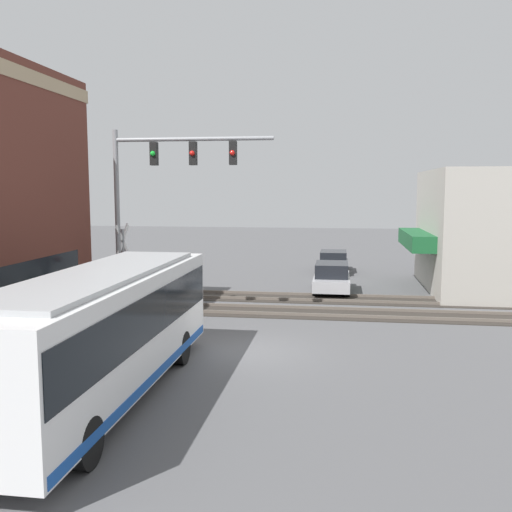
% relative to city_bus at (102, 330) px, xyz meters
% --- Properties ---
extents(ground_plane, '(120.00, 120.00, 0.00)m').
position_rel_city_bus_xyz_m(ground_plane, '(4.75, -2.80, -1.77)').
color(ground_plane, '#565659').
extents(shop_building, '(9.25, 9.39, 6.20)m').
position_rel_city_bus_xyz_m(shop_building, '(17.66, -14.36, 1.32)').
color(shop_building, '#B2ADA3').
rests_on(shop_building, ground).
extents(city_bus, '(10.50, 2.59, 3.21)m').
position_rel_city_bus_xyz_m(city_bus, '(0.00, 0.00, 0.00)').
color(city_bus, white).
rests_on(city_bus, ground).
extents(traffic_signal_gantry, '(0.42, 6.40, 7.55)m').
position_rel_city_bus_xyz_m(traffic_signal_gantry, '(8.78, 1.27, 3.74)').
color(traffic_signal_gantry, gray).
rests_on(traffic_signal_gantry, ground).
extents(crossing_signal, '(1.41, 1.18, 3.81)m').
position_rel_city_bus_xyz_m(crossing_signal, '(9.15, 3.04, 0.52)').
color(crossing_signal, gray).
rests_on(crossing_signal, ground).
extents(rail_track_near, '(2.60, 60.00, 0.15)m').
position_rel_city_bus_xyz_m(rail_track_near, '(10.75, -2.80, -1.74)').
color(rail_track_near, '#332D28').
rests_on(rail_track_near, ground).
extents(rail_track_far, '(2.60, 60.00, 0.15)m').
position_rel_city_bus_xyz_m(rail_track_far, '(13.95, -2.80, -1.74)').
color(rail_track_far, '#332D28').
rests_on(rail_track_far, ground).
extents(parked_car_silver, '(4.23, 1.82, 1.52)m').
position_rel_city_bus_xyz_m(parked_car_silver, '(15.91, -5.40, -1.07)').
color(parked_car_silver, '#B7B7BC').
rests_on(parked_car_silver, ground).
extents(parked_car_grey, '(4.21, 1.82, 1.35)m').
position_rel_city_bus_xyz_m(parked_car_grey, '(23.12, -5.40, -1.14)').
color(parked_car_grey, slate).
rests_on(parked_car_grey, ground).
extents(pedestrian_at_crossing, '(0.34, 0.34, 1.75)m').
position_rel_city_bus_xyz_m(pedestrian_at_crossing, '(9.28, 2.22, -0.88)').
color(pedestrian_at_crossing, black).
rests_on(pedestrian_at_crossing, ground).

